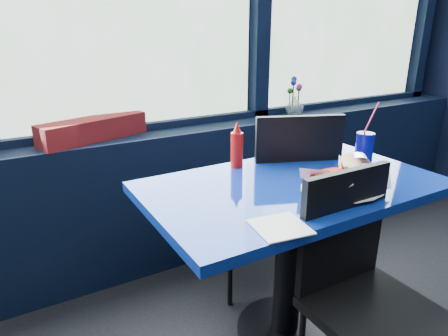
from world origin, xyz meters
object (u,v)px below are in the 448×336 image
ketchup_bottle (237,147)px  chair_near_back (274,193)px  planter_box (93,129)px  food_basket (345,181)px  soda_cup (364,146)px  flower_vase (295,104)px  chair_near_front (363,283)px  near_table (291,223)px

ketchup_bottle → chair_near_back: bearing=9.4°
planter_box → food_basket: size_ratio=1.42×
soda_cup → planter_box: bearing=142.0°
flower_vase → chair_near_front: bearing=-119.1°
chair_near_back → ketchup_bottle: size_ratio=4.65×
near_table → soda_cup: bearing=7.4°
chair_near_back → food_basket: (-0.04, -0.49, 0.24)m
planter_box → flower_vase: bearing=-19.8°
chair_near_front → planter_box: planter_box is taller
chair_near_front → planter_box: size_ratio=1.61×
near_table → chair_near_back: size_ratio=1.24×
planter_box → chair_near_front: bearing=-83.2°
food_basket → soda_cup: 0.42m
chair_near_front → flower_vase: (0.68, 1.23, 0.36)m
ketchup_bottle → flower_vase: bearing=35.4°
flower_vase → ketchup_bottle: 0.96m
planter_box → ketchup_bottle: (0.48, -0.60, -0.01)m
chair_near_back → soda_cup: bearing=161.8°
chair_near_back → flower_vase: 0.81m
planter_box → ketchup_bottle: bearing=-69.0°
near_table → planter_box: bearing=123.5°
planter_box → food_basket: bearing=-74.3°
chair_near_front → food_basket: bearing=64.2°
near_table → chair_near_front: 0.39m
near_table → planter_box: planter_box is taller
near_table → food_basket: size_ratio=3.09×
food_basket → chair_near_front: bearing=-139.8°
chair_near_front → ketchup_bottle: (-0.10, 0.67, 0.33)m
ketchup_bottle → planter_box: bearing=128.9°
flower_vase → soda_cup: 0.81m
food_basket → planter_box: bearing=99.7°
near_table → chair_near_front: bearing=-89.7°
chair_near_front → chair_near_back: 0.73m
planter_box → soda_cup: (1.05, -0.82, -0.04)m
near_table → ketchup_bottle: size_ratio=5.78×
flower_vase → soda_cup: flower_vase is taller
food_basket → near_table: bearing=100.3°
soda_cup → chair_near_back: bearing=140.3°
planter_box → soda_cup: size_ratio=1.98×
near_table → food_basket: bearing=-55.9°
chair_near_back → soda_cup: (0.31, -0.26, 0.26)m
chair_near_front → soda_cup: soda_cup is taller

